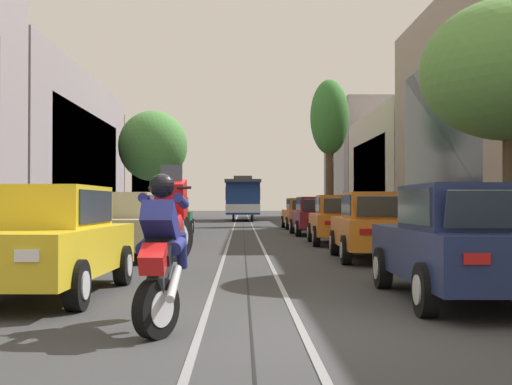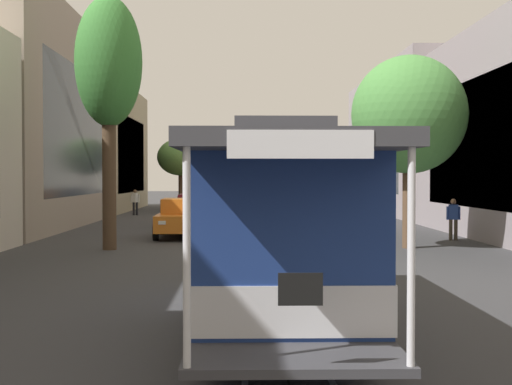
{
  "view_description": "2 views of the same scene",
  "coord_description": "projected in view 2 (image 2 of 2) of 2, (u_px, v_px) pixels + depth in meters",
  "views": [
    {
      "loc": [
        -0.1,
        -7.12,
        1.33
      ],
      "look_at": [
        0.45,
        18.56,
        1.73
      ],
      "focal_mm": 47.62,
      "sensor_mm": 36.0,
      "label": 1
    },
    {
      "loc": [
        0.57,
        55.52,
        2.51
      ],
      "look_at": [
        -0.37,
        11.0,
        1.41
      ],
      "focal_mm": 47.67,
      "sensor_mm": 36.0,
      "label": 2
    }
  ],
  "objects": [
    {
      "name": "trolley_track_rails",
      "position": [
        257.0,
        244.0,
        24.89
      ],
      "size": [
        1.14,
        73.38,
        0.01
      ],
      "color": "gray",
      "rests_on": "ground"
    },
    {
      "name": "ground_plane",
      "position": [
        255.0,
        234.0,
        29.43
      ],
      "size": [
        163.44,
        163.44,
        0.0
      ],
      "primitive_type": "plane",
      "color": "#38383A"
    },
    {
      "name": "parked_car_maroon_fourth_right",
      "position": [
        194.0,
        209.0,
        34.53
      ],
      "size": [
        2.04,
        4.38,
        1.58
      ],
      "color": "maroon",
      "rests_on": "ground"
    },
    {
      "name": "parked_car_orange_second_right",
      "position": [
        205.0,
        201.0,
        46.8
      ],
      "size": [
        2.13,
        4.42,
        1.58
      ],
      "color": "orange",
      "rests_on": "ground"
    },
    {
      "name": "parked_car_navy_near_right",
      "position": [
        211.0,
        197.0,
        53.47
      ],
      "size": [
        2.06,
        4.39,
        1.58
      ],
      "color": "#19234C",
      "rests_on": "ground"
    },
    {
      "name": "cable_car_trolley",
      "position": [
        275.0,
        226.0,
        11.46
      ],
      "size": [
        2.57,
        9.14,
        3.28
      ],
      "color": "navy",
      "rests_on": "ground"
    },
    {
      "name": "street_tree_kerb_left_near",
      "position": [
        316.0,
        147.0,
        53.42
      ],
      "size": [
        2.82,
        3.09,
        6.96
      ],
      "color": "brown",
      "rests_on": "ground"
    },
    {
      "name": "pedestrian_on_right_pavement",
      "position": [
        135.0,
        201.0,
        43.14
      ],
      "size": [
        0.55,
        0.41,
        1.64
      ],
      "color": "black",
      "rests_on": "ground"
    },
    {
      "name": "pedestrian_on_left_pavement",
      "position": [
        360.0,
        199.0,
        47.67
      ],
      "size": [
        0.55,
        0.42,
        1.55
      ],
      "color": "#4C4233",
      "rests_on": "ground"
    },
    {
      "name": "parked_car_beige_second_left",
      "position": [
        293.0,
        201.0,
        46.51
      ],
      "size": [
        2.1,
        4.41,
        1.58
      ],
      "color": "#C1B28E",
      "rests_on": "ground"
    },
    {
      "name": "motorcycle_with_rider",
      "position": [
        260.0,
        195.0,
        55.55
      ],
      "size": [
        0.52,
        1.87,
        1.76
      ],
      "color": "black",
      "rests_on": "ground"
    },
    {
      "name": "fire_hydrant",
      "position": [
        188.0,
        204.0,
        50.73
      ],
      "size": [
        0.4,
        0.22,
        0.84
      ],
      "color": "#B2B2B7",
      "rests_on": "ground"
    },
    {
      "name": "parked_car_orange_fifth_right",
      "position": [
        181.0,
        218.0,
        27.68
      ],
      "size": [
        2.06,
        4.39,
        1.58
      ],
      "color": "orange",
      "rests_on": "ground"
    },
    {
      "name": "parked_car_green_fourth_left",
      "position": [
        317.0,
        210.0,
        33.67
      ],
      "size": [
        2.13,
        4.42,
        1.58
      ],
      "color": "#1E6038",
      "rests_on": "ground"
    },
    {
      "name": "parked_car_red_mid_left",
      "position": [
        301.0,
        204.0,
        40.58
      ],
      "size": [
        2.12,
        4.41,
        1.58
      ],
      "color": "red",
      "rests_on": "ground"
    },
    {
      "name": "parked_car_yellow_near_left",
      "position": [
        287.0,
        198.0,
        52.94
      ],
      "size": [
        2.11,
        4.41,
        1.58
      ],
      "color": "gold",
      "rests_on": "ground"
    },
    {
      "name": "street_tree_kerb_right_second",
      "position": [
        109.0,
        66.0,
        22.91
      ],
      "size": [
        2.25,
        2.46,
        8.58
      ],
      "color": "#4C3826",
      "rests_on": "ground"
    },
    {
      "name": "street_tree_kerb_right_near",
      "position": [
        180.0,
        157.0,
        49.66
      ],
      "size": [
        3.41,
        3.53,
        5.24
      ],
      "color": "#4C3826",
      "rests_on": "ground"
    },
    {
      "name": "pedestrian_crossing_far",
      "position": [
        453.0,
        217.0,
        26.41
      ],
      "size": [
        0.55,
        0.3,
        1.62
      ],
      "color": "#4C4233",
      "rests_on": "ground"
    },
    {
      "name": "parked_car_orange_mid_right",
      "position": [
        199.0,
        204.0,
        40.77
      ],
      "size": [
        2.11,
        4.41,
        1.58
      ],
      "color": "orange",
      "rests_on": "ground"
    },
    {
      "name": "street_tree_kerb_left_second",
      "position": [
        409.0,
        115.0,
        23.45
      ],
      "size": [
        3.98,
        3.64,
        6.67
      ],
      "color": "brown",
      "rests_on": "ground"
    }
  ]
}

